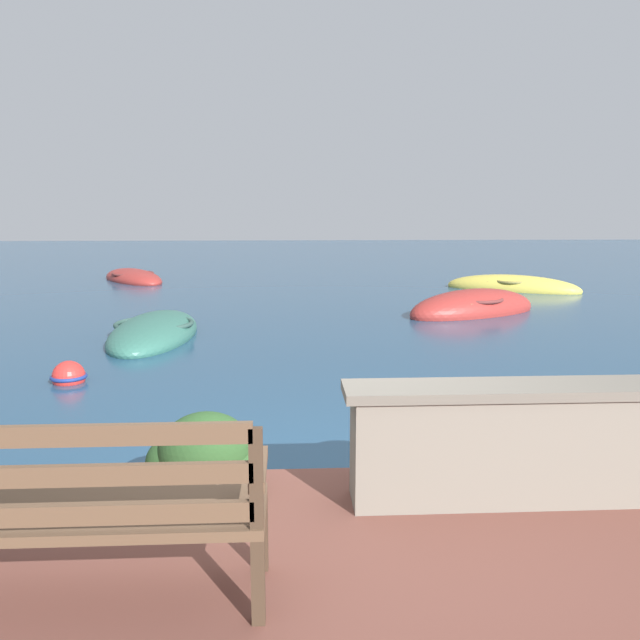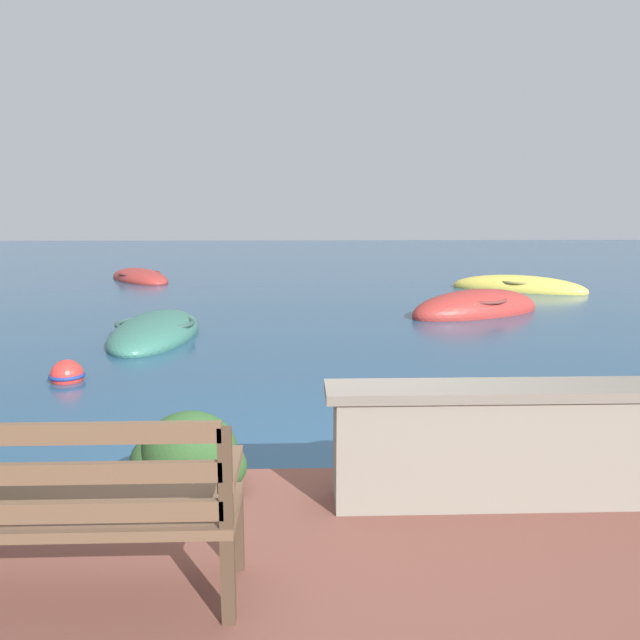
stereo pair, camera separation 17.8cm
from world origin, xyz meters
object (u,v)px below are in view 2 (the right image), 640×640
(rowboat_far, at_px, (518,288))
(mooring_buoy, at_px, (67,375))
(rowboat_mid, at_px, (476,310))
(park_bench, at_px, (58,505))
(rowboat_nearest, at_px, (156,333))
(rowboat_outer, at_px, (140,279))

(rowboat_far, distance_m, mooring_buoy, 11.89)
(mooring_buoy, bearing_deg, rowboat_mid, 37.00)
(rowboat_mid, bearing_deg, park_bench, 36.54)
(rowboat_nearest, distance_m, rowboat_far, 9.79)
(rowboat_far, bearing_deg, park_bench, 93.84)
(rowboat_mid, relative_size, rowboat_outer, 0.96)
(park_bench, distance_m, rowboat_far, 14.72)
(rowboat_outer, xyz_separation_m, mooring_buoy, (1.91, -11.14, 0.01))
(rowboat_nearest, height_order, mooring_buoy, rowboat_nearest)
(rowboat_mid, xyz_separation_m, mooring_buoy, (-6.31, -4.75, -0.00))
(park_bench, bearing_deg, rowboat_nearest, 99.33)
(park_bench, xyz_separation_m, rowboat_far, (6.72, 13.08, -0.65))
(mooring_buoy, bearing_deg, rowboat_far, 44.88)
(rowboat_far, bearing_deg, rowboat_nearest, 66.53)
(rowboat_mid, relative_size, rowboat_far, 0.95)
(rowboat_nearest, relative_size, rowboat_outer, 0.95)
(rowboat_nearest, bearing_deg, rowboat_far, -53.13)
(park_bench, relative_size, rowboat_far, 0.47)
(rowboat_nearest, bearing_deg, park_bench, -169.04)
(rowboat_far, bearing_deg, mooring_buoy, 75.93)
(rowboat_mid, height_order, rowboat_outer, rowboat_mid)
(rowboat_far, relative_size, rowboat_outer, 1.01)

